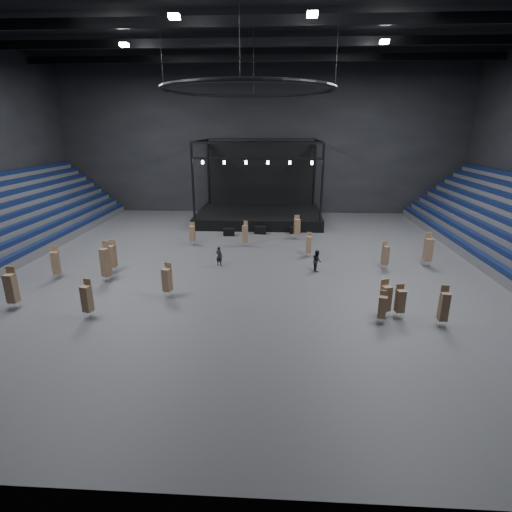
# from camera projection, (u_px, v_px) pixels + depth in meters

# --- Properties ---
(floor) EXTENTS (50.00, 50.00, 0.00)m
(floor) POSITION_uv_depth(u_px,v_px,m) (249.00, 265.00, 31.85)
(floor) COLOR #434345
(floor) RESTS_ON ground
(ceiling) EXTENTS (50.00, 42.00, 0.20)m
(ceiling) POSITION_uv_depth(u_px,v_px,m) (248.00, 8.00, 26.32)
(ceiling) COLOR black
(ceiling) RESTS_ON wall_back
(wall_back) EXTENTS (50.00, 0.20, 18.00)m
(wall_back) POSITION_uv_depth(u_px,v_px,m) (261.00, 140.00, 49.03)
(wall_back) COLOR black
(wall_back) RESTS_ON ground
(wall_front) EXTENTS (50.00, 0.20, 18.00)m
(wall_front) POSITION_uv_depth(u_px,v_px,m) (179.00, 194.00, 9.13)
(wall_front) COLOR black
(wall_front) RESTS_ON ground
(stage) EXTENTS (14.00, 10.00, 9.20)m
(stage) POSITION_uv_depth(u_px,v_px,m) (259.00, 208.00, 46.83)
(stage) COLOR black
(stage) RESTS_ON floor
(truss_ring) EXTENTS (12.30, 12.30, 5.15)m
(truss_ring) POSITION_uv_depth(u_px,v_px,m) (248.00, 89.00, 27.85)
(truss_ring) COLOR black
(truss_ring) RESTS_ON ceiling
(roof_girders) EXTENTS (49.00, 30.35, 0.70)m
(roof_girders) POSITION_uv_depth(u_px,v_px,m) (248.00, 21.00, 26.56)
(roof_girders) COLOR black
(roof_girders) RESTS_ON ceiling
(floodlights) EXTENTS (28.60, 16.60, 0.25)m
(floodlights) POSITION_uv_depth(u_px,v_px,m) (243.00, 15.00, 22.95)
(floodlights) COLOR white
(floodlights) RESTS_ON roof_girders
(flight_case_left) EXTENTS (1.13, 0.60, 0.74)m
(flight_case_left) POSITION_uv_depth(u_px,v_px,m) (229.00, 232.00, 40.34)
(flight_case_left) COLOR black
(flight_case_left) RESTS_ON floor
(flight_case_mid) EXTENTS (1.25, 0.76, 0.79)m
(flight_case_mid) POSITION_uv_depth(u_px,v_px,m) (260.00, 230.00, 41.04)
(flight_case_mid) COLOR black
(flight_case_mid) RESTS_ON floor
(flight_case_right) EXTENTS (1.13, 0.76, 0.69)m
(flight_case_right) POSITION_uv_depth(u_px,v_px,m) (295.00, 230.00, 41.08)
(flight_case_right) COLOR black
(flight_case_right) RESTS_ON floor
(chair_stack_0) EXTENTS (0.53, 0.53, 2.35)m
(chair_stack_0) POSITION_uv_depth(u_px,v_px,m) (245.00, 233.00, 36.56)
(chair_stack_0) COLOR silver
(chair_stack_0) RESTS_ON floor
(chair_stack_1) EXTENTS (0.64, 0.64, 2.27)m
(chair_stack_1) POSITION_uv_depth(u_px,v_px,m) (167.00, 279.00, 25.52)
(chair_stack_1) COLOR silver
(chair_stack_1) RESTS_ON floor
(chair_stack_2) EXTENTS (0.54, 0.54, 2.12)m
(chair_stack_2) POSITION_uv_depth(u_px,v_px,m) (192.00, 233.00, 36.96)
(chair_stack_2) COLOR silver
(chair_stack_2) RESTS_ON floor
(chair_stack_3) EXTENTS (0.58, 0.58, 2.19)m
(chair_stack_3) POSITION_uv_depth(u_px,v_px,m) (385.00, 255.00, 30.60)
(chair_stack_3) COLOR silver
(chair_stack_3) RESTS_ON floor
(chair_stack_4) EXTENTS (0.45, 0.45, 2.36)m
(chair_stack_4) POSITION_uv_depth(u_px,v_px,m) (444.00, 306.00, 21.68)
(chair_stack_4) COLOR silver
(chair_stack_4) RESTS_ON floor
(chair_stack_5) EXTENTS (0.58, 0.58, 2.44)m
(chair_stack_5) POSITION_uv_depth(u_px,v_px,m) (56.00, 262.00, 28.56)
(chair_stack_5) COLOR silver
(chair_stack_5) RESTS_ON floor
(chair_stack_6) EXTENTS (0.64, 0.64, 2.26)m
(chair_stack_6) POSITION_uv_depth(u_px,v_px,m) (385.00, 298.00, 22.78)
(chair_stack_6) COLOR silver
(chair_stack_6) RESTS_ON floor
(chair_stack_7) EXTENTS (0.59, 0.59, 2.53)m
(chair_stack_7) POSITION_uv_depth(u_px,v_px,m) (112.00, 256.00, 29.79)
(chair_stack_7) COLOR silver
(chair_stack_7) RESTS_ON floor
(chair_stack_8) EXTENTS (0.53, 0.53, 2.02)m
(chair_stack_8) POSITION_uv_depth(u_px,v_px,m) (400.00, 300.00, 22.70)
(chair_stack_8) COLOR silver
(chair_stack_8) RESTS_ON floor
(chair_stack_9) EXTENTS (0.56, 0.56, 2.65)m
(chair_stack_9) POSITION_uv_depth(u_px,v_px,m) (11.00, 287.00, 23.73)
(chair_stack_9) COLOR silver
(chair_stack_9) RESTS_ON floor
(chair_stack_10) EXTENTS (0.62, 0.62, 2.36)m
(chair_stack_10) POSITION_uv_depth(u_px,v_px,m) (297.00, 227.00, 38.85)
(chair_stack_10) COLOR silver
(chair_stack_10) RESTS_ON floor
(chair_stack_11) EXTENTS (0.49, 0.49, 2.09)m
(chair_stack_11) POSITION_uv_depth(u_px,v_px,m) (309.00, 244.00, 33.58)
(chair_stack_11) COLOR silver
(chair_stack_11) RESTS_ON floor
(chair_stack_12) EXTENTS (0.63, 0.63, 2.95)m
(chair_stack_12) POSITION_uv_depth(u_px,v_px,m) (105.00, 262.00, 27.97)
(chair_stack_12) COLOR silver
(chair_stack_12) RESTS_ON floor
(chair_stack_13) EXTENTS (0.55, 0.55, 1.91)m
(chair_stack_13) POSITION_uv_depth(u_px,v_px,m) (382.00, 306.00, 22.07)
(chair_stack_13) COLOR silver
(chair_stack_13) RESTS_ON floor
(chair_stack_14) EXTENTS (0.58, 0.58, 2.32)m
(chair_stack_14) POSITION_uv_depth(u_px,v_px,m) (87.00, 298.00, 22.69)
(chair_stack_14) COLOR silver
(chair_stack_14) RESTS_ON floor
(chair_stack_15) EXTENTS (0.63, 0.63, 2.71)m
(chair_stack_15) POSITION_uv_depth(u_px,v_px,m) (428.00, 249.00, 31.13)
(chair_stack_15) COLOR silver
(chair_stack_15) RESTS_ON floor
(man_center) EXTENTS (0.68, 0.58, 1.57)m
(man_center) POSITION_uv_depth(u_px,v_px,m) (219.00, 256.00, 31.48)
(man_center) COLOR black
(man_center) RESTS_ON floor
(crew_member) EXTENTS (0.74, 0.88, 1.65)m
(crew_member) POSITION_uv_depth(u_px,v_px,m) (317.00, 261.00, 30.28)
(crew_member) COLOR black
(crew_member) RESTS_ON floor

